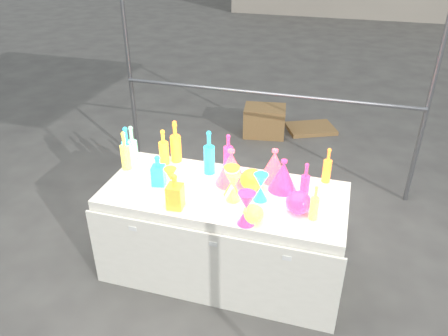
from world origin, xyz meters
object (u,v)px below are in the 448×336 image
(hourglass_0, at_px, (171,180))
(bottle_0, at_px, (176,142))
(cardboard_box_closed, at_px, (265,121))
(lampshade_0, at_px, (231,167))
(display_table, at_px, (224,232))

(hourglass_0, bearing_deg, bottle_0, 107.28)
(cardboard_box_closed, relative_size, bottle_0, 1.56)
(hourglass_0, relative_size, lampshade_0, 0.67)
(lampshade_0, bearing_deg, cardboard_box_closed, 91.08)
(bottle_0, height_order, lampshade_0, bottle_0)
(cardboard_box_closed, bearing_deg, hourglass_0, -101.85)
(bottle_0, relative_size, lampshade_0, 1.20)
(cardboard_box_closed, bearing_deg, bottle_0, -106.06)
(cardboard_box_closed, bearing_deg, lampshade_0, -93.19)
(hourglass_0, xyz_separation_m, lampshade_0, (0.39, 0.24, 0.05))
(display_table, bearing_deg, hourglass_0, -165.38)
(lampshade_0, bearing_deg, hourglass_0, -152.86)
(display_table, distance_m, hourglass_0, 0.61)
(display_table, relative_size, hourglass_0, 9.59)
(bottle_0, distance_m, hourglass_0, 0.48)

